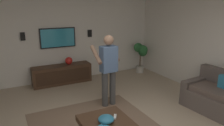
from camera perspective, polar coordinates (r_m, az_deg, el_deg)
wall_back_tv at (r=6.64m, az=-13.76°, el=7.42°), size 0.10×6.28×2.84m
media_console at (r=6.55m, az=-13.09°, el=-2.93°), size 0.45×1.70×0.55m
tv at (r=6.54m, az=-14.17°, el=6.51°), size 0.05×1.04×0.58m
person_standing at (r=4.80m, az=-0.99°, el=-0.94°), size 0.55×0.55×1.64m
potted_plant_tall at (r=7.38m, az=7.72°, el=2.71°), size 0.45×0.47×1.02m
bowl at (r=3.63m, az=-1.57°, el=-14.67°), size 0.26×0.26×0.12m
remote_white at (r=3.80m, az=0.81°, el=-14.04°), size 0.15×0.12×0.02m
vase_round at (r=6.51m, az=-11.41°, el=0.59°), size 0.22×0.22×0.22m
wall_speaker_left at (r=6.84m, az=-5.94°, el=7.83°), size 0.06×0.12×0.22m
wall_speaker_right at (r=6.40m, az=-22.61°, el=6.52°), size 0.06×0.12×0.22m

